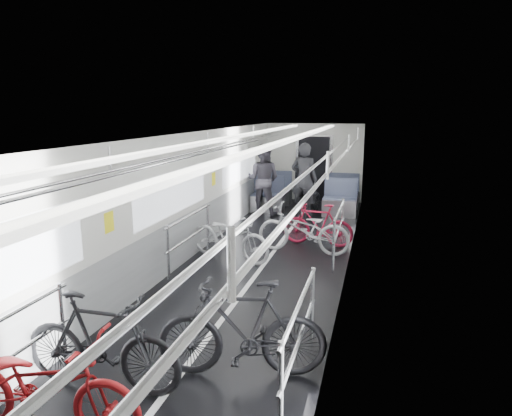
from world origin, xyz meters
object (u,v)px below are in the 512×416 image
Objects in this scene: person_seated at (263,179)px; bike_right_mid at (303,229)px; bike_left_far at (230,236)px; bike_left_mid at (101,343)px; bike_right_near at (242,328)px; bike_aisle at (311,201)px; bike_right_far at (318,225)px; person_standing at (304,180)px; bike_left_near at (42,385)px.

bike_right_mid is at bearing 121.50° from person_seated.
bike_left_far is 4.02m from person_seated.
bike_left_mid reaches higher than bike_right_mid.
bike_right_near is 1.13× the size of bike_aisle.
bike_right_far is 2.74m from bike_aisle.
bike_right_mid is 0.97× the size of person_seated.
person_seated reaches higher than bike_left_far.
person_standing is at bearing -166.71° from bike_right_mid.
person_seated is (-0.30, 8.99, 0.47)m from bike_left_near.
person_seated reaches higher than bike_left_mid.
person_standing is at bearing 171.22° from bike_right_near.
person_standing reaches higher than bike_right_near.
bike_right_far is at bearing -15.48° from bike_left_mid.
bike_aisle is at bearing 4.69° from bike_left_far.
bike_aisle is (1.00, 9.05, -0.06)m from bike_left_near.
bike_left_far is 2.02m from bike_right_far.
bike_left_mid reaches higher than bike_right_far.
bike_left_far is at bearing -172.97° from bike_right_near.
bike_right_mid is (1.33, 5.77, 0.00)m from bike_left_near.
bike_right_far is 0.93× the size of bike_aisle.
bike_left_mid is at bearing -85.53° from bike_aisle.
bike_right_near is (1.41, 1.34, 0.06)m from bike_left_near.
person_seated reaches higher than bike_right_far.
person_seated is at bearing 23.06° from bike_left_far.
bike_left_near is at bearing -59.62° from bike_right_near.
bike_left_mid is at bearing -77.68° from bike_right_near.
person_seated reaches higher than bike_aisle.
bike_aisle is at bearing -163.26° from bike_right_far.
bike_left_mid is 4.30m from bike_left_far.
person_standing reaches higher than bike_left_far.
bike_left_near is 5.92m from bike_right_mid.
bike_left_mid is 5.83m from bike_right_far.
person_standing is (0.76, 4.04, 0.52)m from bike_left_far.
person_seated is (-0.35, 3.97, 0.49)m from bike_left_far.
bike_left_near is 0.73m from bike_left_mid.
bike_left_mid reaches higher than bike_left_near.
bike_left_mid is at bearing -161.21° from bike_left_far.
bike_right_near reaches higher than bike_left_far.
bike_right_far reaches higher than bike_aisle.
bike_left_far reaches higher than bike_aisle.
bike_left_mid is 0.96× the size of bike_right_near.
bike_left_far is 0.90× the size of person_standing.
bike_left_mid is 8.38m from person_standing.
bike_left_far is at bearing -55.16° from bike_right_mid.
person_seated is at bearing 1.65° from bike_left_mid.
person_seated is at bearing 10.65° from person_standing.
bike_aisle is 0.82× the size of person_standing.
person_seated is (-1.63, 3.21, 0.47)m from bike_right_mid.
bike_right_near is at bearing -50.44° from bike_left_near.
bike_left_mid is 0.93× the size of bike_right_mid.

